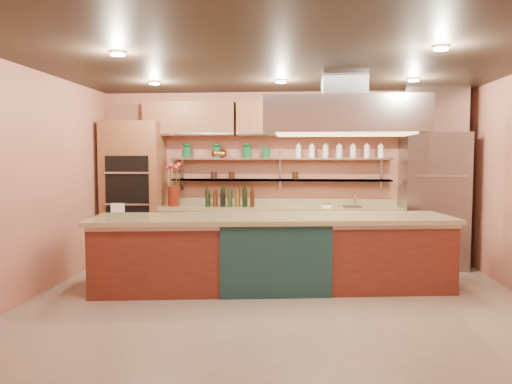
# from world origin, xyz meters

# --- Properties ---
(floor) EXTENTS (6.00, 5.00, 0.02)m
(floor) POSITION_xyz_m (0.00, 0.00, -0.01)
(floor) COLOR gray
(floor) RESTS_ON ground
(ceiling) EXTENTS (6.00, 5.00, 0.02)m
(ceiling) POSITION_xyz_m (0.00, 0.00, 2.80)
(ceiling) COLOR black
(ceiling) RESTS_ON wall_back
(wall_back) EXTENTS (6.00, 0.04, 2.80)m
(wall_back) POSITION_xyz_m (0.00, 2.50, 1.40)
(wall_back) COLOR #B76E56
(wall_back) RESTS_ON floor
(wall_front) EXTENTS (6.00, 0.04, 2.80)m
(wall_front) POSITION_xyz_m (0.00, -2.50, 1.40)
(wall_front) COLOR #B76E56
(wall_front) RESTS_ON floor
(wall_left) EXTENTS (0.04, 5.00, 2.80)m
(wall_left) POSITION_xyz_m (-3.00, 0.00, 1.40)
(wall_left) COLOR #B76E56
(wall_left) RESTS_ON floor
(oven_stack) EXTENTS (0.95, 0.64, 2.30)m
(oven_stack) POSITION_xyz_m (-2.45, 2.18, 1.15)
(oven_stack) COLOR brown
(oven_stack) RESTS_ON floor
(refrigerator) EXTENTS (0.95, 0.72, 2.10)m
(refrigerator) POSITION_xyz_m (2.35, 2.14, 1.05)
(refrigerator) COLOR gray
(refrigerator) RESTS_ON floor
(back_counter) EXTENTS (3.84, 0.64, 0.93)m
(back_counter) POSITION_xyz_m (-0.05, 2.20, 0.47)
(back_counter) COLOR tan
(back_counter) RESTS_ON floor
(wall_shelf_lower) EXTENTS (3.60, 0.26, 0.03)m
(wall_shelf_lower) POSITION_xyz_m (-0.05, 2.37, 1.35)
(wall_shelf_lower) COLOR #A7A9AE
(wall_shelf_lower) RESTS_ON wall_back
(wall_shelf_upper) EXTENTS (3.60, 0.26, 0.03)m
(wall_shelf_upper) POSITION_xyz_m (-0.05, 2.37, 1.70)
(wall_shelf_upper) COLOR #A7A9AE
(wall_shelf_upper) RESTS_ON wall_back
(upper_cabinets) EXTENTS (4.60, 0.36, 0.55)m
(upper_cabinets) POSITION_xyz_m (0.00, 2.32, 2.35)
(upper_cabinets) COLOR brown
(upper_cabinets) RESTS_ON wall_back
(range_hood) EXTENTS (2.00, 1.00, 0.45)m
(range_hood) POSITION_xyz_m (0.81, 0.66, 2.25)
(range_hood) COLOR #A7A9AE
(range_hood) RESTS_ON ceiling
(ceiling_downlights) EXTENTS (4.00, 2.80, 0.02)m
(ceiling_downlights) POSITION_xyz_m (0.00, 0.20, 2.77)
(ceiling_downlights) COLOR #FFE5A5
(ceiling_downlights) RESTS_ON ceiling
(island) EXTENTS (4.66, 1.59, 0.95)m
(island) POSITION_xyz_m (-0.09, 0.66, 0.48)
(island) COLOR maroon
(island) RESTS_ON floor
(flower_vase) EXTENTS (0.21, 0.21, 0.33)m
(flower_vase) POSITION_xyz_m (-1.78, 2.15, 1.09)
(flower_vase) COLOR #5C190D
(flower_vase) RESTS_ON back_counter
(oil_bottle_cluster) EXTENTS (0.88, 0.53, 0.27)m
(oil_bottle_cluster) POSITION_xyz_m (-0.85, 2.15, 1.07)
(oil_bottle_cluster) COLOR black
(oil_bottle_cluster) RESTS_ON back_counter
(kitchen_scale) EXTENTS (0.17, 0.14, 0.08)m
(kitchen_scale) POSITION_xyz_m (0.70, 2.15, 0.97)
(kitchen_scale) COLOR white
(kitchen_scale) RESTS_ON back_counter
(bar_faucet) EXTENTS (0.03, 0.03, 0.22)m
(bar_faucet) POSITION_xyz_m (1.16, 2.25, 1.04)
(bar_faucet) COLOR white
(bar_faucet) RESTS_ON back_counter
(copper_kettle) EXTENTS (0.18, 0.18, 0.14)m
(copper_kettle) POSITION_xyz_m (-1.01, 2.37, 1.79)
(copper_kettle) COLOR #D65631
(copper_kettle) RESTS_ON wall_shelf_upper
(green_canister) EXTENTS (0.15, 0.15, 0.17)m
(green_canister) POSITION_xyz_m (-0.28, 2.37, 1.80)
(green_canister) COLOR #114F28
(green_canister) RESTS_ON wall_shelf_upper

